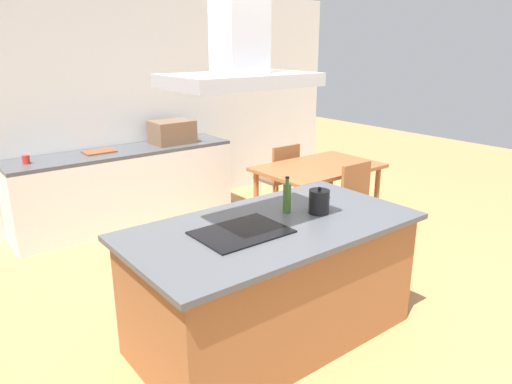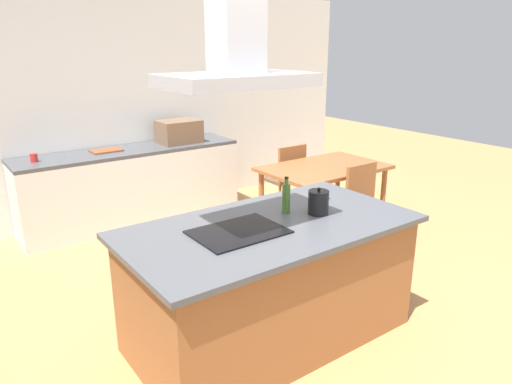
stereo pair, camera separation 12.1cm
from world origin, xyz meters
name	(u,v)px [view 2 (the right image)]	position (x,y,z in m)	size (l,w,h in m)	color
ground	(178,264)	(0.00, 1.50, 0.00)	(16.00, 16.00, 0.00)	tan
wall_back	(105,108)	(0.00, 3.25, 1.35)	(7.20, 0.10, 2.70)	white
kitchen_island	(270,281)	(0.00, 0.00, 0.45)	(2.07, 1.10, 0.90)	#995B33
cooktop	(238,232)	(-0.27, 0.00, 0.91)	(0.60, 0.44, 0.01)	black
tea_kettle	(318,202)	(0.41, -0.04, 0.99)	(0.20, 0.15, 0.20)	black
olive_oil_bottle	(286,198)	(0.23, 0.12, 1.02)	(0.06, 0.06, 0.27)	#47722D
back_counter	(133,186)	(0.13, 2.88, 0.45)	(2.62, 0.62, 0.90)	white
countertop_microwave	(179,131)	(0.78, 2.88, 1.04)	(0.50, 0.38, 0.28)	brown
coffee_mug_red	(34,158)	(-0.92, 2.88, 0.95)	(0.08, 0.08, 0.09)	red
cutting_board	(106,150)	(-0.14, 2.93, 0.91)	(0.34, 0.24, 0.02)	brown
dining_table	(324,173)	(1.83, 1.36, 0.67)	(1.40, 0.90, 0.75)	#995B33
chair_facing_island	(367,202)	(1.83, 0.70, 0.51)	(0.42, 0.42, 0.89)	brown
chair_facing_back_wall	(287,174)	(1.83, 2.03, 0.51)	(0.42, 0.42, 0.89)	brown
range_hood	(236,43)	(-0.27, 0.00, 2.10)	(0.90, 0.55, 0.78)	#ADADB2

